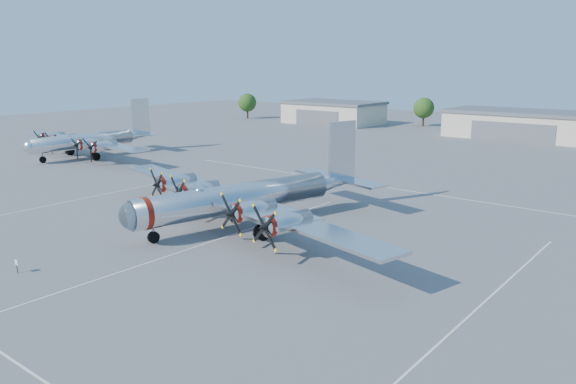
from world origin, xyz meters
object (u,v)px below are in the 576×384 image
Objects in this scene: tree_west at (424,108)px; main_bomber_b29 at (248,224)px; hangar_center at (523,124)px; info_placard at (17,264)px; tree_far_west at (247,103)px; hangar_west at (333,112)px; bomber_west at (91,157)px.

tree_west is 0.17× the size of main_bomber_b29.
hangar_center reaches higher than info_placard.
main_bomber_b29 is at bearing -74.65° from tree_west.
hangar_center is 26.30m from tree_west.
tree_far_west is 114.06m from info_placard.
main_bomber_b29 is (43.81, -78.69, -2.71)m from hangar_west.
main_bomber_b29 is at bearing 83.35° from info_placard.
tree_west is at bearing 76.11° from bomber_west.
tree_west is 6.94× the size of info_placard.
bomber_west is at bearing -106.27° from tree_west.
tree_west is (-25.00, 8.04, 1.51)m from hangar_center.
info_placard is (39.49, -97.98, -2.04)m from hangar_west.
hangar_west is 0.69× the size of bomber_west.
bomber_west reaches higher than info_placard.
tree_far_west is at bearing -170.99° from hangar_west.
tree_west reaches higher than info_placard.
hangar_center is at bearing 3.24° from tree_far_west.
tree_far_west is at bearing 146.80° from main_bomber_b29.
bomber_west is (-1.61, -66.04, -2.71)m from hangar_west.
tree_far_west reaches higher than main_bomber_b29.
hangar_west is at bearing -158.11° from tree_west.
tree_far_west is at bearing 113.02° from bomber_west.
info_placard is at bearing -68.05° from hangar_west.
tree_far_west is (-25.00, -3.96, 1.51)m from hangar_west.
bomber_west is 34.29× the size of info_placard.
hangar_center is at bearing -0.00° from hangar_west.
hangar_center reaches higher than main_bomber_b29.
hangar_west is 0.79× the size of hangar_center.
tree_far_west reaches higher than info_placard.
main_bomber_b29 is 41.24× the size of info_placard.
tree_far_west is 0.17× the size of main_bomber_b29.
hangar_west and hangar_center have the same top height.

